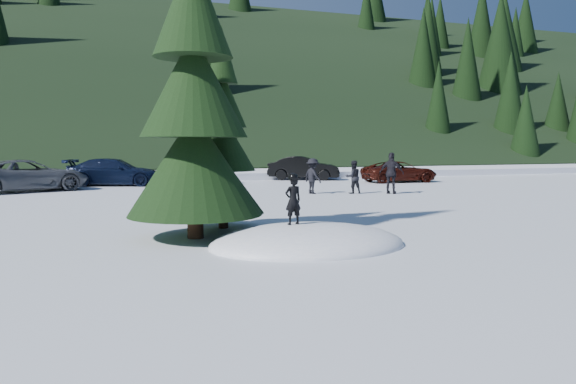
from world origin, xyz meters
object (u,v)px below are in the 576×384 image
object	(u,v)px
child_skier	(293,200)
car_4	(200,172)
car_2	(28,175)
adult_0	(353,177)
adult_1	(392,173)
spruce_tall	(194,99)
car_5	(304,168)
car_3	(115,172)
car_6	(399,172)
spruce_short	(223,150)
adult_2	(313,176)

from	to	relation	value
child_skier	car_4	size ratio (longest dim) A/B	0.26
child_skier	car_2	xyz separation A→B (m)	(-7.06, 17.69, -0.25)
adult_0	adult_1	world-z (taller)	adult_1
spruce_tall	child_skier	bearing A→B (deg)	-42.50
adult_1	car_5	world-z (taller)	adult_1
adult_1	car_3	xyz separation A→B (m)	(-11.66, 9.46, -0.20)
car_5	car_6	distance (m)	6.03
spruce_short	car_2	distance (m)	15.89
spruce_tall	car_5	distance (m)	22.44
adult_0	car_2	size ratio (longest dim) A/B	0.28
spruce_tall	car_4	size ratio (longest dim) A/B	2.12
spruce_tall	adult_1	world-z (taller)	spruce_tall
adult_0	adult_1	xyz separation A→B (m)	(1.59, -0.68, 0.18)
car_5	adult_0	bearing A→B (deg)	-164.55
adult_2	car_4	bearing A→B (deg)	8.90
car_4	adult_0	bearing A→B (deg)	-155.12
spruce_tall	car_6	bearing A→B (deg)	46.65
car_2	car_4	world-z (taller)	car_2
spruce_short	adult_2	size ratio (longest dim) A/B	3.33
adult_1	spruce_short	bearing A→B (deg)	80.24
adult_1	car_4	bearing A→B (deg)	-10.28
adult_2	child_skier	bearing A→B (deg)	139.35
adult_1	spruce_tall	bearing A→B (deg)	82.16
adult_0	car_3	distance (m)	13.36
adult_2	car_3	distance (m)	11.69
spruce_short	car_3	bearing A→B (deg)	97.05
adult_0	car_4	size ratio (longest dim) A/B	0.37
adult_1	car_4	xyz separation A→B (m)	(-7.10, 8.99, -0.25)
car_5	car_3	bearing A→B (deg)	119.46
spruce_short	adult_0	bearing A→B (deg)	46.45
spruce_short	adult_2	distance (m)	10.92
adult_0	car_2	world-z (taller)	car_2
spruce_short	child_skier	bearing A→B (deg)	-74.32
adult_2	car_3	xyz separation A→B (m)	(-8.30, 8.23, -0.07)
adult_1	car_4	size ratio (longest dim) A/B	0.46
car_5	spruce_short	bearing A→B (deg)	176.47
adult_0	adult_2	world-z (taller)	adult_2
spruce_short	adult_0	world-z (taller)	spruce_short
adult_2	car_4	xyz separation A→B (m)	(-3.74, 7.76, -0.11)
spruce_tall	adult_0	size ratio (longest dim) A/B	5.70
spruce_short	car_6	size ratio (longest dim) A/B	1.20
child_skier	adult_2	world-z (taller)	adult_2
spruce_short	car_3	world-z (taller)	spruce_short
spruce_tall	adult_1	distance (m)	14.11
spruce_short	car_4	size ratio (longest dim) A/B	1.32
spruce_short	adult_2	world-z (taller)	spruce_short
spruce_short	car_4	xyz separation A→B (m)	(2.44, 16.66, -1.41)
adult_1	car_5	distance (m)	10.67
car_4	car_6	xyz separation A→B (m)	(11.51, -2.23, -0.07)
car_4	car_3	bearing A→B (deg)	75.37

